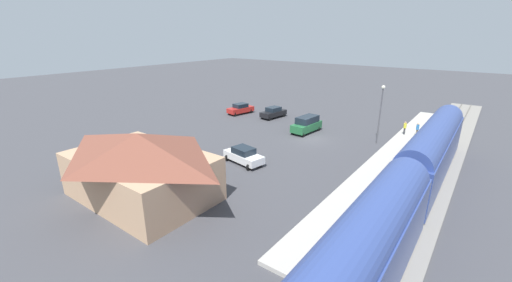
{
  "coord_description": "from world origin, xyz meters",
  "views": [
    {
      "loc": [
        -17.46,
        35.29,
        12.78
      ],
      "look_at": [
        3.36,
        7.4,
        1.0
      ],
      "focal_mm": 22.38,
      "sensor_mm": 36.0,
      "label": 1
    }
  ],
  "objects_px": {
    "pedestrian_on_platform": "(417,129)",
    "sedan_white": "(244,155)",
    "station_building": "(140,165)",
    "sedan_black": "(273,112)",
    "passenger_train": "(354,268)",
    "sedan_red": "(241,109)",
    "pedestrian_waiting_far": "(405,127)",
    "suv_green": "(307,124)",
    "light_pole_near_platform": "(381,107)"
  },
  "relations": [
    {
      "from": "pedestrian_on_platform",
      "to": "sedan_white",
      "type": "bearing_deg",
      "value": 57.69
    },
    {
      "from": "station_building",
      "to": "sedan_black",
      "type": "xyz_separation_m",
      "value": [
        5.85,
        -27.92,
        -1.95
      ]
    },
    {
      "from": "passenger_train",
      "to": "station_building",
      "type": "distance_m",
      "value": 18.05
    },
    {
      "from": "passenger_train",
      "to": "sedan_white",
      "type": "bearing_deg",
      "value": -36.74
    },
    {
      "from": "passenger_train",
      "to": "sedan_red",
      "type": "relative_size",
      "value": 12.25
    },
    {
      "from": "pedestrian_waiting_far",
      "to": "sedan_red",
      "type": "relative_size",
      "value": 0.36
    },
    {
      "from": "station_building",
      "to": "suv_green",
      "type": "distance_m",
      "value": 24.18
    },
    {
      "from": "suv_green",
      "to": "light_pole_near_platform",
      "type": "distance_m",
      "value": 9.72
    },
    {
      "from": "station_building",
      "to": "pedestrian_on_platform",
      "type": "distance_m",
      "value": 33.63
    },
    {
      "from": "sedan_black",
      "to": "sedan_red",
      "type": "distance_m",
      "value": 5.95
    },
    {
      "from": "pedestrian_waiting_far",
      "to": "light_pole_near_platform",
      "type": "bearing_deg",
      "value": 67.52
    },
    {
      "from": "pedestrian_on_platform",
      "to": "station_building",
      "type": "bearing_deg",
      "value": 64.13
    },
    {
      "from": "station_building",
      "to": "pedestrian_on_platform",
      "type": "height_order",
      "value": "station_building"
    },
    {
      "from": "sedan_black",
      "to": "light_pole_near_platform",
      "type": "distance_m",
      "value": 17.66
    },
    {
      "from": "passenger_train",
      "to": "light_pole_near_platform",
      "type": "distance_m",
      "value": 27.42
    },
    {
      "from": "passenger_train",
      "to": "pedestrian_on_platform",
      "type": "height_order",
      "value": "passenger_train"
    },
    {
      "from": "passenger_train",
      "to": "sedan_white",
      "type": "xyz_separation_m",
      "value": [
        15.85,
        -11.83,
        -1.98
      ]
    },
    {
      "from": "sedan_white",
      "to": "sedan_red",
      "type": "distance_m",
      "value": 21.46
    },
    {
      "from": "suv_green",
      "to": "sedan_red",
      "type": "relative_size",
      "value": 1.06
    },
    {
      "from": "pedestrian_on_platform",
      "to": "light_pole_near_platform",
      "type": "xyz_separation_m",
      "value": [
        3.46,
        5.1,
        3.23
      ]
    },
    {
      "from": "suv_green",
      "to": "station_building",
      "type": "bearing_deg",
      "value": 84.9
    },
    {
      "from": "pedestrian_on_platform",
      "to": "suv_green",
      "type": "bearing_deg",
      "value": 26.35
    },
    {
      "from": "station_building",
      "to": "sedan_black",
      "type": "bearing_deg",
      "value": -78.16
    },
    {
      "from": "sedan_white",
      "to": "light_pole_near_platform",
      "type": "xyz_separation_m",
      "value": [
        -9.05,
        -14.69,
        3.63
      ]
    },
    {
      "from": "pedestrian_on_platform",
      "to": "suv_green",
      "type": "distance_m",
      "value": 13.97
    },
    {
      "from": "sedan_black",
      "to": "sedan_red",
      "type": "height_order",
      "value": "same"
    },
    {
      "from": "passenger_train",
      "to": "sedan_black",
      "type": "distance_m",
      "value": 37.83
    },
    {
      "from": "station_building",
      "to": "sedan_red",
      "type": "distance_m",
      "value": 29.34
    },
    {
      "from": "station_building",
      "to": "sedan_red",
      "type": "xyz_separation_m",
      "value": [
        11.7,
        -26.83,
        -1.95
      ]
    },
    {
      "from": "passenger_train",
      "to": "pedestrian_waiting_far",
      "type": "distance_m",
      "value": 31.78
    },
    {
      "from": "suv_green",
      "to": "passenger_train",
      "type": "bearing_deg",
      "value": 121.96
    },
    {
      "from": "pedestrian_on_platform",
      "to": "light_pole_near_platform",
      "type": "bearing_deg",
      "value": 55.82
    },
    {
      "from": "sedan_black",
      "to": "passenger_train",
      "type": "bearing_deg",
      "value": 129.15
    },
    {
      "from": "pedestrian_on_platform",
      "to": "sedan_black",
      "type": "xyz_separation_m",
      "value": [
        20.51,
        2.31,
        -0.4
      ]
    },
    {
      "from": "passenger_train",
      "to": "pedestrian_on_platform",
      "type": "xyz_separation_m",
      "value": [
        3.34,
        -31.61,
        -1.58
      ]
    },
    {
      "from": "station_building",
      "to": "suv_green",
      "type": "bearing_deg",
      "value": -95.1
    },
    {
      "from": "sedan_black",
      "to": "sedan_red",
      "type": "relative_size",
      "value": 0.99
    },
    {
      "from": "pedestrian_waiting_far",
      "to": "sedan_white",
      "type": "xyz_separation_m",
      "value": [
        11.06,
        19.55,
        -0.4
      ]
    },
    {
      "from": "sedan_white",
      "to": "light_pole_near_platform",
      "type": "relative_size",
      "value": 0.67
    },
    {
      "from": "passenger_train",
      "to": "suv_green",
      "type": "distance_m",
      "value": 30.0
    },
    {
      "from": "sedan_white",
      "to": "light_pole_near_platform",
      "type": "height_order",
      "value": "light_pole_near_platform"
    },
    {
      "from": "sedan_red",
      "to": "pedestrian_on_platform",
      "type": "bearing_deg",
      "value": -172.65
    },
    {
      "from": "pedestrian_on_platform",
      "to": "sedan_black",
      "type": "relative_size",
      "value": 0.36
    },
    {
      "from": "passenger_train",
      "to": "pedestrian_waiting_far",
      "type": "height_order",
      "value": "passenger_train"
    },
    {
      "from": "station_building",
      "to": "suv_green",
      "type": "height_order",
      "value": "station_building"
    },
    {
      "from": "passenger_train",
      "to": "pedestrian_on_platform",
      "type": "distance_m",
      "value": 31.83
    },
    {
      "from": "suv_green",
      "to": "light_pole_near_platform",
      "type": "xyz_separation_m",
      "value": [
        -9.06,
        -1.1,
        3.36
      ]
    },
    {
      "from": "station_building",
      "to": "pedestrian_waiting_far",
      "type": "bearing_deg",
      "value": -113.77
    },
    {
      "from": "light_pole_near_platform",
      "to": "pedestrian_waiting_far",
      "type": "bearing_deg",
      "value": -112.48
    },
    {
      "from": "sedan_red",
      "to": "pedestrian_waiting_far",
      "type": "bearing_deg",
      "value": -172.76
    }
  ]
}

